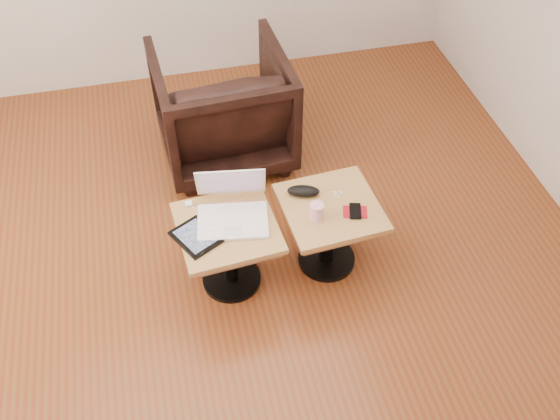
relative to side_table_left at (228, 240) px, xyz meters
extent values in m
cube|color=#672911|center=(-0.10, -0.11, -0.35)|extent=(4.50, 4.50, 0.01)
cylinder|color=black|center=(0.00, 0.00, -0.33)|extent=(0.33, 0.33, 0.03)
cylinder|color=black|center=(0.00, 0.00, -0.12)|extent=(0.08, 0.08, 0.40)
cube|color=brown|center=(0.00, 0.00, 0.06)|extent=(0.51, 0.51, 0.04)
cube|color=#925735|center=(0.00, 0.00, 0.10)|extent=(0.55, 0.55, 0.03)
cylinder|color=black|center=(0.57, 0.01, -0.33)|extent=(0.33, 0.33, 0.03)
cylinder|color=black|center=(0.57, 0.01, -0.12)|extent=(0.08, 0.08, 0.40)
cube|color=brown|center=(0.57, 0.01, 0.06)|extent=(0.50, 0.50, 0.04)
cube|color=#925735|center=(0.57, 0.01, 0.10)|extent=(0.55, 0.55, 0.03)
cube|color=white|center=(0.03, 0.01, 0.13)|extent=(0.40, 0.31, 0.02)
cube|color=silver|center=(0.04, 0.05, 0.14)|extent=(0.32, 0.17, 0.00)
cube|color=silver|center=(0.02, -0.06, 0.14)|extent=(0.11, 0.08, 0.00)
cube|color=white|center=(0.06, 0.18, 0.25)|extent=(0.38, 0.14, 0.23)
cube|color=maroon|center=(0.06, 0.18, 0.25)|extent=(0.33, 0.12, 0.19)
cube|color=black|center=(-0.17, -0.05, 0.12)|extent=(0.28, 0.30, 0.02)
cube|color=#191E38|center=(-0.17, -0.05, 0.13)|extent=(0.23, 0.25, 0.00)
cube|color=white|center=(-0.17, 0.19, 0.13)|extent=(0.04, 0.04, 0.02)
ellipsoid|color=black|center=(0.45, 0.13, 0.14)|extent=(0.19, 0.12, 0.06)
cylinder|color=pink|center=(0.47, -0.05, 0.16)|extent=(0.09, 0.09, 0.09)
sphere|color=white|center=(0.62, 0.08, 0.12)|extent=(0.01, 0.01, 0.01)
sphere|color=white|center=(0.64, 0.10, 0.12)|extent=(0.01, 0.01, 0.01)
sphere|color=white|center=(0.61, 0.10, 0.12)|extent=(0.01, 0.01, 0.01)
sphere|color=white|center=(0.65, 0.08, 0.12)|extent=(0.01, 0.01, 0.01)
cylinder|color=white|center=(0.62, 0.08, 0.12)|extent=(0.07, 0.04, 0.00)
cube|color=maroon|center=(0.68, -0.06, 0.12)|extent=(0.15, 0.12, 0.01)
cube|color=black|center=(0.68, -0.06, 0.13)|extent=(0.09, 0.12, 0.01)
imported|color=black|center=(0.16, 1.11, 0.04)|extent=(0.87, 0.89, 0.78)
camera|label=1|loc=(-0.23, -2.19, 2.52)|focal=40.00mm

